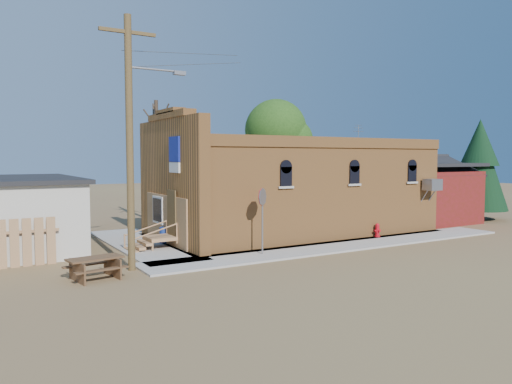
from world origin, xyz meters
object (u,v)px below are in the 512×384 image
stop_sign (262,203)px  picnic_table (95,265)px  brick_bar (289,189)px  fire_hydrant (377,230)px  trash_barrel (165,235)px  utility_pole (131,137)px

stop_sign → picnic_table: size_ratio=1.40×
picnic_table → brick_bar: bearing=15.3°
brick_bar → stop_sign: (-4.43, -4.44, -0.17)m
stop_sign → brick_bar: bearing=31.2°
brick_bar → fire_hydrant: (2.77, -3.70, -1.92)m
fire_hydrant → picnic_table: fire_hydrant is taller
fire_hydrant → trash_barrel: size_ratio=0.94×
utility_pole → fire_hydrant: 13.31m
trash_barrel → fire_hydrant: bearing=-21.5°
brick_bar → picnic_table: size_ratio=8.45×
trash_barrel → brick_bar: bearing=-1.1°
utility_pole → stop_sign: size_ratio=3.31×
fire_hydrant → trash_barrel: 10.44m
utility_pole → trash_barrel: 6.81m
utility_pole → stop_sign: (5.36, -0.15, -2.60)m
brick_bar → utility_pole: (-9.79, -4.29, 2.43)m
brick_bar → fire_hydrant: 5.01m
trash_barrel → picnic_table: bearing=-130.3°
trash_barrel → picnic_table: 6.72m
brick_bar → trash_barrel: bearing=178.9°
stop_sign → picnic_table: (-6.86, -0.55, -1.69)m
fire_hydrant → picnic_table: (-14.06, -1.30, 0.06)m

